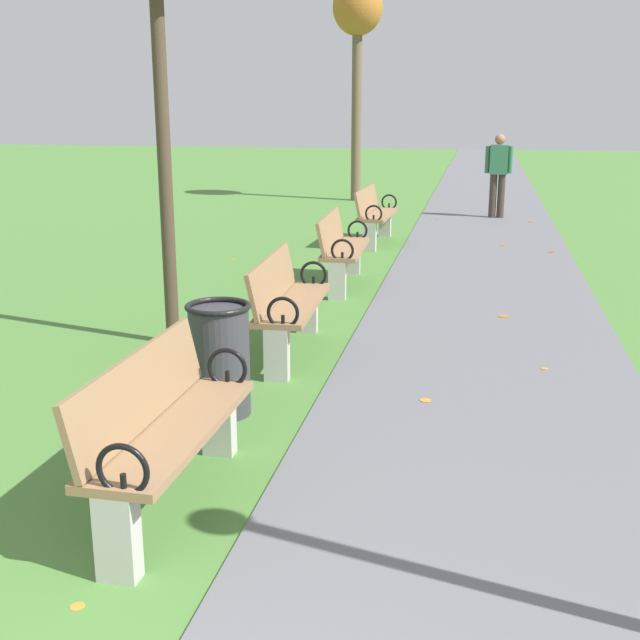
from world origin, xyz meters
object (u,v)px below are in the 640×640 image
Objects in this scene: park_bench_2 at (165,427)px; park_bench_4 at (341,248)px; tree_2 at (358,20)px; trash_bin at (220,359)px; pedestrian_walking at (498,171)px; park_bench_5 at (375,214)px; park_bench_3 at (288,303)px.

park_bench_2 is 1.00× the size of park_bench_4.
trash_bin is at bearing -85.47° from tree_2.
park_bench_4 is 1.92× the size of trash_bin.
park_bench_5 is at bearing -120.29° from pedestrian_walking.
park_bench_4 is 3.21m from park_bench_5.
tree_2 is at bearing 94.66° from park_bench_2.
park_bench_4 is at bearing 90.00° from park_bench_3.
park_bench_2 is at bearing -99.06° from pedestrian_walking.
park_bench_5 is 1.00× the size of pedestrian_walking.
park_bench_2 is 0.99× the size of park_bench_3.
tree_2 is at bearing 97.62° from park_bench_4.
park_bench_4 is 6.92m from pedestrian_walking.
pedestrian_walking is (1.99, 9.51, 0.44)m from park_bench_3.
park_bench_4 is 9.84m from tree_2.
park_bench_2 is at bearing -90.00° from park_bench_3.
trash_bin is at bearing 95.89° from park_bench_2.
park_bench_3 is 6.10m from park_bench_5.
park_bench_2 is at bearing -84.11° from trash_bin.
trash_bin is at bearing -100.95° from pedestrian_walking.
tree_2 reaches higher than trash_bin.
park_bench_5 is at bearing 90.00° from park_bench_2.
trash_bin is at bearing -95.52° from park_bench_3.
park_bench_5 is 7.63m from trash_bin.
pedestrian_walking is at bearing 78.19° from park_bench_3.
tree_2 is at bearing 94.53° from trash_bin.
pedestrian_walking is 1.93× the size of trash_bin.
pedestrian_walking is (1.99, 6.61, 0.44)m from park_bench_4.
park_bench_3 is 1.00× the size of pedestrian_walking.
park_bench_5 is 1.93× the size of trash_bin.
trash_bin is (-2.13, -11.03, -0.50)m from pedestrian_walking.
tree_2 is (-1.22, 14.95, 3.52)m from park_bench_2.
park_bench_3 is at bearing 90.00° from park_bench_2.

